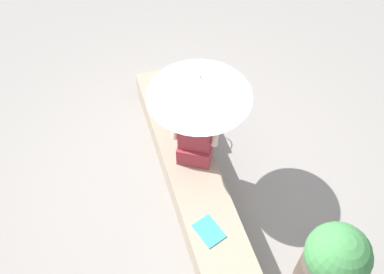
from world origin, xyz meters
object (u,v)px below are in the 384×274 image
parasol (200,86)px  handbag_black (173,98)px  person_seated (195,133)px  planter_near (332,263)px  magazine (209,231)px

parasol → handbag_black: parasol is taller
person_seated → parasol: parasol is taller
person_seated → planter_near: person_seated is taller
handbag_black → parasol: bearing=6.8°
planter_near → magazine: bearing=-124.6°
handbag_black → magazine: handbag_black is taller
parasol → handbag_black: 1.08m
parasol → planter_near: (1.53, 0.72, -0.90)m
parasol → magazine: bearing=-11.8°
handbag_black → planter_near: bearing=20.0°
parasol → magazine: parasol is taller
person_seated → magazine: 0.94m
person_seated → handbag_black: size_ratio=2.87×
handbag_black → planter_near: planter_near is taller
person_seated → handbag_black: (-0.74, -0.03, -0.24)m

